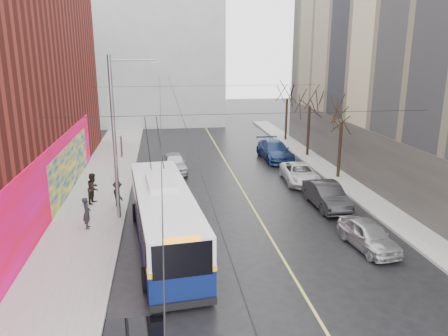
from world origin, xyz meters
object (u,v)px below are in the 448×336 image
object	(u,v)px
tree_near	(342,111)
trolleybus	(165,217)
tree_far	(287,91)
parked_car_a	(368,235)
parked_car_d	(275,150)
streetlight_pole	(117,135)
parked_car_b	(327,195)
following_car	(174,163)
pedestrian_a	(87,213)
pedestrian_b	(93,188)
pedestrian_c	(118,194)
tree_mid	(310,97)
parked_car_c	(300,173)

from	to	relation	value
tree_near	trolleybus	xyz separation A→B (m)	(-12.79, -9.84, -3.45)
tree_far	parked_car_a	size ratio (longest dim) A/B	1.68
tree_near	parked_car_d	bearing A→B (deg)	117.08
streetlight_pole	parked_car_b	world-z (taller)	streetlight_pole
following_car	pedestrian_a	world-z (taller)	pedestrian_a
streetlight_pole	pedestrian_a	xyz separation A→B (m)	(-1.66, -1.34, -3.85)
parked_car_b	pedestrian_b	size ratio (longest dim) A/B	2.41
trolleybus	pedestrian_c	xyz separation A→B (m)	(-2.71, 5.60, -0.59)
parked_car_d	following_car	size ratio (longest dim) A/B	1.28
tree_far	pedestrian_a	xyz separation A→B (m)	(-16.80, -21.34, -4.15)
streetlight_pole	parked_car_a	size ratio (longest dim) A/B	2.30
parked_car_a	pedestrian_b	distance (m)	16.01
tree_far	pedestrian_a	world-z (taller)	tree_far
following_car	pedestrian_a	bearing A→B (deg)	-118.73
following_car	pedestrian_b	world-z (taller)	pedestrian_b
trolleybus	parked_car_a	bearing A→B (deg)	-15.06
tree_near	following_car	xyz separation A→B (m)	(-11.93, 3.52, -4.24)
parked_car_a	pedestrian_c	size ratio (longest dim) A/B	2.49
pedestrian_c	tree_near	bearing A→B (deg)	-103.87
parked_car_b	pedestrian_c	size ratio (longest dim) A/B	2.90
tree_mid	parked_car_a	size ratio (longest dim) A/B	1.71
tree_far	tree_near	bearing A→B (deg)	-90.00
parked_car_a	parked_car_d	bearing A→B (deg)	83.97
pedestrian_b	tree_far	bearing A→B (deg)	-27.25
tree_near	pedestrian_a	distance (m)	18.76
trolleybus	pedestrian_a	size ratio (longest dim) A/B	6.94
streetlight_pole	tree_mid	size ratio (longest dim) A/B	1.35
tree_mid	parked_car_d	size ratio (longest dim) A/B	1.21
tree_mid	parked_car_c	world-z (taller)	tree_mid
parked_car_a	parked_car_c	world-z (taller)	parked_car_a
tree_far	pedestrian_b	bearing A→B (deg)	-134.42
trolleybus	parked_car_d	bearing A→B (deg)	53.28
tree_near	pedestrian_c	bearing A→B (deg)	-164.69
pedestrian_c	parked_car_a	bearing A→B (deg)	-149.27
tree_near	tree_mid	distance (m)	7.01
tree_far	parked_car_c	xyz separation A→B (m)	(-3.11, -14.53, -4.48)
parked_car_a	trolleybus	bearing A→B (deg)	164.76
tree_mid	tree_far	xyz separation A→B (m)	(0.00, 7.00, -0.11)
tree_near	tree_far	bearing A→B (deg)	90.00
pedestrian_a	following_car	bearing A→B (deg)	-30.13
tree_near	parked_car_d	size ratio (longest dim) A/B	1.16
tree_near	parked_car_d	world-z (taller)	tree_near
following_car	tree_near	bearing A→B (deg)	-21.02
tree_far	pedestrian_b	distance (m)	24.65
trolleybus	parked_car_b	size ratio (longest dim) A/B	2.58
parked_car_a	parked_car_c	xyz separation A→B (m)	(0.06, 10.86, -0.00)
parked_car_a	parked_car_c	bearing A→B (deg)	83.54
parked_car_b	parked_car_c	xyz separation A→B (m)	(-0.02, 5.16, -0.08)
trolleybus	pedestrian_b	bearing A→B (deg)	117.16
pedestrian_c	pedestrian_b	bearing A→B (deg)	30.66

